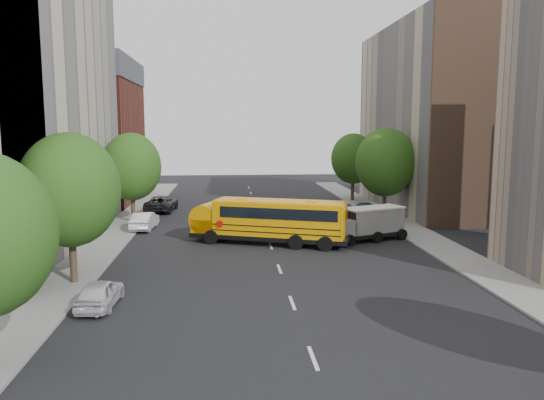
{
  "coord_description": "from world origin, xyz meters",
  "views": [
    {
      "loc": [
        -2.99,
        -31.68,
        8.13
      ],
      "look_at": [
        -0.09,
        2.0,
        3.49
      ],
      "focal_mm": 35.0,
      "sensor_mm": 36.0,
      "label": 1
    }
  ],
  "objects": [
    {
      "name": "ground",
      "position": [
        0.0,
        0.0,
        0.0
      ],
      "size": [
        120.0,
        120.0,
        0.0
      ],
      "primitive_type": "plane",
      "color": "black",
      "rests_on": "ground"
    },
    {
      "name": "sidewalk_left",
      "position": [
        -11.5,
        5.0,
        0.06
      ],
      "size": [
        3.0,
        80.0,
        0.12
      ],
      "primitive_type": "cube",
      "color": "slate",
      "rests_on": "ground"
    },
    {
      "name": "sidewalk_right",
      "position": [
        11.5,
        5.0,
        0.06
      ],
      "size": [
        3.0,
        80.0,
        0.12
      ],
      "primitive_type": "cube",
      "color": "slate",
      "rests_on": "ground"
    },
    {
      "name": "lane_markings",
      "position": [
        0.0,
        10.0,
        0.01
      ],
      "size": [
        0.15,
        64.0,
        0.01
      ],
      "primitive_type": "cube",
      "color": "silver",
      "rests_on": "ground"
    },
    {
      "name": "building_left_cream",
      "position": [
        -18.0,
        6.0,
        10.0
      ],
      "size": [
        10.0,
        26.0,
        20.0
      ],
      "primitive_type": "cube",
      "color": "#BEB298",
      "rests_on": "ground"
    },
    {
      "name": "building_left_redbrick",
      "position": [
        -18.0,
        28.0,
        6.5
      ],
      "size": [
        10.0,
        15.0,
        13.0
      ],
      "primitive_type": "cube",
      "color": "maroon",
      "rests_on": "ground"
    },
    {
      "name": "building_right_far",
      "position": [
        18.0,
        20.0,
        9.0
      ],
      "size": [
        10.0,
        22.0,
        18.0
      ],
      "primitive_type": "cube",
      "color": "#B5A68C",
      "rests_on": "ground"
    },
    {
      "name": "building_right_sidewall",
      "position": [
        18.0,
        9.0,
        9.0
      ],
      "size": [
        10.1,
        0.3,
        18.0
      ],
      "primitive_type": "cube",
      "color": "brown",
      "rests_on": "ground"
    },
    {
      "name": "street_tree_1",
      "position": [
        -11.0,
        -4.0,
        4.95
      ],
      "size": [
        5.12,
        5.12,
        7.9
      ],
      "color": "#38281C",
      "rests_on": "ground"
    },
    {
      "name": "street_tree_2",
      "position": [
        -11.0,
        14.0,
        4.83
      ],
      "size": [
        4.99,
        4.99,
        7.71
      ],
      "color": "#38281C",
      "rests_on": "ground"
    },
    {
      "name": "street_tree_4",
      "position": [
        11.0,
        14.0,
        5.08
      ],
      "size": [
        5.25,
        5.25,
        8.1
      ],
      "color": "#38281C",
      "rests_on": "ground"
    },
    {
      "name": "street_tree_5",
      "position": [
        11.0,
        26.0,
        4.7
      ],
      "size": [
        4.86,
        4.86,
        7.51
      ],
      "color": "#38281C",
      "rests_on": "ground"
    },
    {
      "name": "school_bus",
      "position": [
        -0.12,
        4.84,
        1.77
      ],
      "size": [
        11.4,
        6.29,
        3.17
      ],
      "rotation": [
        0.0,
        0.0,
        -0.35
      ],
      "color": "black",
      "rests_on": "ground"
    },
    {
      "name": "safari_truck",
      "position": [
        7.18,
        5.31,
        1.27
      ],
      "size": [
        5.93,
        3.9,
        2.41
      ],
      "rotation": [
        0.0,
        0.0,
        0.38
      ],
      "color": "black",
      "rests_on": "ground"
    },
    {
      "name": "parked_car_0",
      "position": [
        -8.8,
        -7.79,
        0.65
      ],
      "size": [
        1.72,
        3.87,
        1.29
      ],
      "primitive_type": "imported",
      "rotation": [
        0.0,
        0.0,
        3.09
      ],
      "color": "silver",
      "rests_on": "ground"
    },
    {
      "name": "parked_car_1",
      "position": [
        -9.6,
        10.93,
        0.71
      ],
      "size": [
        1.85,
        4.44,
        1.43
      ],
      "primitive_type": "imported",
      "rotation": [
        0.0,
        0.0,
        3.06
      ],
      "color": "silver",
      "rests_on": "ground"
    },
    {
      "name": "parked_car_2",
      "position": [
        -9.36,
        20.27,
        0.77
      ],
      "size": [
        2.99,
        5.73,
        1.54
      ],
      "primitive_type": "imported",
      "rotation": [
        0.0,
        0.0,
        3.06
      ],
      "color": "black",
      "rests_on": "ground"
    },
    {
      "name": "parked_car_4",
      "position": [
        9.6,
        14.86,
        0.69
      ],
      "size": [
        1.78,
        4.13,
        1.39
      ],
      "primitive_type": "imported",
      "rotation": [
        0.0,
        0.0,
        -0.04
      ],
      "color": "#36435F",
      "rests_on": "ground"
    }
  ]
}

